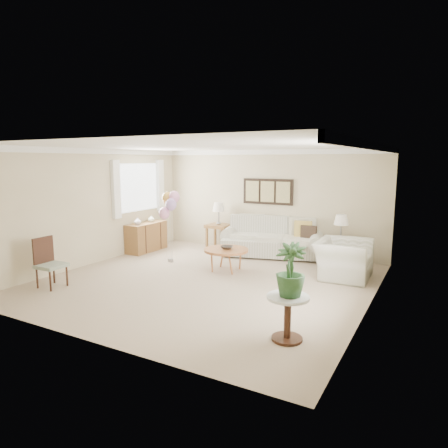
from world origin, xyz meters
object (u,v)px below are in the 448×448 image
object	(u,v)px
coffee_table	(226,251)
armchair	(343,259)
accent_chair	(49,261)
sofa	(273,241)
balloon_cluster	(169,204)

from	to	relation	value
coffee_table	armchair	xyz separation A→B (m)	(2.29, 0.71, -0.06)
coffee_table	accent_chair	distance (m)	3.47
coffee_table	armchair	distance (m)	2.40
coffee_table	accent_chair	size ratio (longest dim) A/B	1.02
accent_chair	coffee_table	bearing A→B (deg)	47.00
sofa	armchair	bearing A→B (deg)	-28.44
sofa	coffee_table	world-z (taller)	sofa
sofa	balloon_cluster	world-z (taller)	balloon_cluster
accent_chair	balloon_cluster	size ratio (longest dim) A/B	0.56
coffee_table	balloon_cluster	size ratio (longest dim) A/B	0.57
sofa	armchair	xyz separation A→B (m)	(1.95, -1.06, -0.00)
coffee_table	armchair	bearing A→B (deg)	17.20
sofa	accent_chair	size ratio (longest dim) A/B	3.04
sofa	coffee_table	distance (m)	1.80
coffee_table	balloon_cluster	bearing A→B (deg)	179.03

